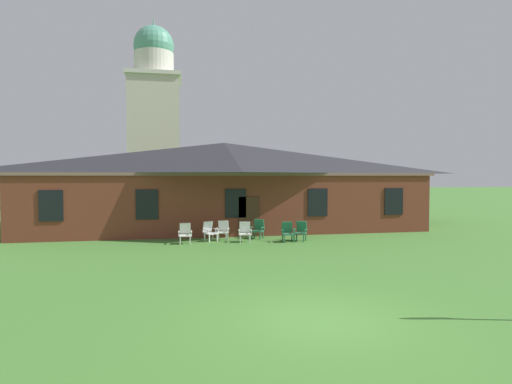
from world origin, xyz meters
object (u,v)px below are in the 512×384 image
Objects in this scene: lawn_chair_middle at (245,232)px; lawn_chair_under_eave at (301,231)px; lawn_chair_near_door at (210,231)px; lawn_chair_far_side at (288,231)px; lawn_chair_right_end at (258,229)px; lawn_chair_by_porch at (185,233)px; lawn_chair_left_end at (223,230)px.

lawn_chair_middle is 2.76m from lawn_chair_under_eave.
lawn_chair_near_door is 3.81m from lawn_chair_far_side.
lawn_chair_middle is 1.00× the size of lawn_chair_right_end.
lawn_chair_near_door is 1.00× the size of lawn_chair_middle.
lawn_chair_right_end is (3.70, 0.95, 0.00)m from lawn_chair_by_porch.
lawn_chair_near_door is 0.70m from lawn_chair_left_end.
lawn_chair_left_end is 3.23m from lawn_chair_far_side.
lawn_chair_near_door is (1.20, 0.54, 0.00)m from lawn_chair_by_porch.
lawn_chair_middle is (1.65, -0.59, 0.00)m from lawn_chair_near_door.
lawn_chair_far_side is (3.02, -1.15, 0.00)m from lawn_chair_left_end.
lawn_chair_by_porch is 2.01m from lawn_chair_left_end.
lawn_chair_right_end is (2.50, 0.41, 0.00)m from lawn_chair_near_door.
lawn_chair_by_porch is 5.60m from lawn_chair_under_eave.
lawn_chair_middle is at bearing 176.19° from lawn_chair_under_eave.
lawn_chair_left_end is (0.67, 0.20, 0.00)m from lawn_chair_near_door.
lawn_chair_by_porch is at bearing 178.93° from lawn_chair_middle.
lawn_chair_near_door is 1.00× the size of lawn_chair_left_end.
lawn_chair_under_eave is at bearing -32.00° from lawn_chair_right_end.
lawn_chair_near_door is at bearing 24.32° from lawn_chair_by_porch.
lawn_chair_right_end is at bearing 14.44° from lawn_chair_by_porch.
lawn_chair_middle is at bearing 170.15° from lawn_chair_far_side.
lawn_chair_right_end is (1.83, 0.21, 0.00)m from lawn_chair_left_end.
lawn_chair_near_door is 1.00× the size of lawn_chair_far_side.
lawn_chair_right_end is (0.85, 1.01, 0.00)m from lawn_chair_middle.
lawn_chair_near_door is 1.75m from lawn_chair_middle.
lawn_chair_left_end is at bearing 21.66° from lawn_chair_by_porch.
lawn_chair_near_door is 4.47m from lawn_chair_under_eave.
lawn_chair_under_eave is (0.71, 0.17, 0.00)m from lawn_chair_far_side.
lawn_chair_under_eave is (2.75, -0.18, 0.00)m from lawn_chair_middle.
lawn_chair_by_porch is at bearing 175.24° from lawn_chair_far_side.
lawn_chair_middle is 1.32m from lawn_chair_right_end.
lawn_chair_far_side is 0.73m from lawn_chair_under_eave.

